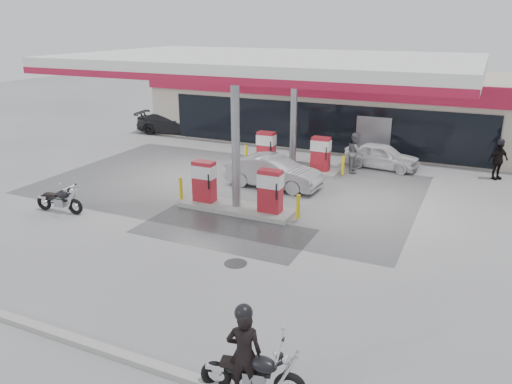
% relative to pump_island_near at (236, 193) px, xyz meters
% --- Properties ---
extents(ground, '(90.00, 90.00, 0.00)m').
position_rel_pump_island_near_xyz_m(ground, '(0.00, -2.00, -0.71)').
color(ground, gray).
rests_on(ground, ground).
extents(wet_patch, '(6.00, 3.00, 0.00)m').
position_rel_pump_island_near_xyz_m(wet_patch, '(0.50, -2.00, -0.71)').
color(wet_patch, '#4C4C4F').
rests_on(wet_patch, ground).
extents(drain_cover, '(0.70, 0.70, 0.01)m').
position_rel_pump_island_near_xyz_m(drain_cover, '(2.00, -4.00, -0.71)').
color(drain_cover, '#38383A').
rests_on(drain_cover, ground).
extents(kerb, '(28.00, 0.25, 0.15)m').
position_rel_pump_island_near_xyz_m(kerb, '(0.00, -9.00, -0.64)').
color(kerb, gray).
rests_on(kerb, ground).
extents(store_building, '(22.00, 8.22, 4.00)m').
position_rel_pump_island_near_xyz_m(store_building, '(0.01, 13.94, 1.30)').
color(store_building, '#B2AB95').
rests_on(store_building, ground).
extents(canopy, '(16.00, 10.02, 5.51)m').
position_rel_pump_island_near_xyz_m(canopy, '(0.00, 3.00, 4.56)').
color(canopy, silver).
rests_on(canopy, ground).
extents(pump_island_near, '(5.14, 1.30, 1.78)m').
position_rel_pump_island_near_xyz_m(pump_island_near, '(0.00, 0.00, 0.00)').
color(pump_island_near, '#9E9E99').
rests_on(pump_island_near, ground).
extents(pump_island_far, '(5.14, 1.30, 1.78)m').
position_rel_pump_island_near_xyz_m(pump_island_far, '(0.00, 6.00, 0.00)').
color(pump_island_far, '#9E9E99').
rests_on(pump_island_far, ground).
extents(main_motorcycle, '(2.07, 0.79, 1.07)m').
position_rel_pump_island_near_xyz_m(main_motorcycle, '(4.85, -8.79, -0.23)').
color(main_motorcycle, black).
rests_on(main_motorcycle, ground).
extents(biker_main, '(0.79, 0.66, 1.85)m').
position_rel_pump_island_near_xyz_m(biker_main, '(4.66, -8.83, 0.22)').
color(biker_main, black).
rests_on(biker_main, ground).
extents(parked_motorcycle, '(2.05, 0.78, 1.05)m').
position_rel_pump_island_near_xyz_m(parked_motorcycle, '(-5.96, -2.99, -0.24)').
color(parked_motorcycle, black).
rests_on(parked_motorcycle, ground).
extents(sedan_white, '(3.76, 1.87, 1.23)m').
position_rel_pump_island_near_xyz_m(sedan_white, '(3.84, 8.20, -0.09)').
color(sedan_white, white).
rests_on(sedan_white, ground).
extents(attendant, '(0.95, 1.10, 1.92)m').
position_rel_pump_island_near_xyz_m(attendant, '(2.80, 7.00, 0.25)').
color(attendant, slate).
rests_on(attendant, ground).
extents(hatchback_silver, '(4.24, 1.64, 1.38)m').
position_rel_pump_island_near_xyz_m(hatchback_silver, '(0.18, 3.21, -0.02)').
color(hatchback_silver, '#9B9DA3').
rests_on(hatchback_silver, ground).
extents(parked_car_left, '(4.97, 2.61, 1.37)m').
position_rel_pump_island_near_xyz_m(parked_car_left, '(-10.00, 10.69, -0.02)').
color(parked_car_left, black).
rests_on(parked_car_left, ground).
extents(parked_car_right, '(3.66, 1.72, 1.01)m').
position_rel_pump_island_near_xyz_m(parked_car_right, '(5.33, 12.00, -0.20)').
color(parked_car_right, black).
rests_on(parked_car_right, ground).
extents(biker_walking, '(1.07, 1.03, 1.79)m').
position_rel_pump_island_near_xyz_m(biker_walking, '(9.00, 8.58, 0.19)').
color(biker_walking, black).
rests_on(biker_walking, ground).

